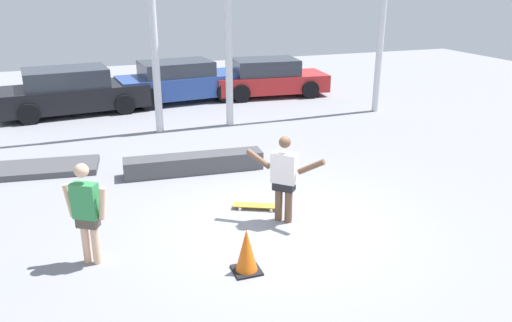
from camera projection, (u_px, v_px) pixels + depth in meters
The scene contains 10 objects.
ground_plane at pixel (281, 225), 8.39m from camera, with size 36.00×36.00×0.00m, color gray.
skateboarder at pixel (284, 176), 8.25m from camera, with size 1.06×1.02×1.51m.
skateboard at pixel (256, 206), 8.96m from camera, with size 0.84×0.55×0.08m.
grind_box at pixel (194, 163), 10.63m from camera, with size 2.94×0.50×0.39m, color #47474C.
manual_pad at pixel (38, 169), 10.70m from camera, with size 2.47×1.02×0.13m, color #47474C.
parked_car_black at pixel (72, 92), 15.26m from camera, with size 4.51×2.28×1.38m.
parked_car_blue at pixel (180, 82), 16.76m from camera, with size 4.32×2.15×1.36m.
parked_car_red at pixel (268, 78), 17.62m from camera, with size 4.09×2.10×1.29m.
bystander at pixel (86, 210), 6.99m from camera, with size 0.60×0.42×1.53m.
traffic_cone at pixel (247, 251), 6.94m from camera, with size 0.39×0.39×0.66m.
Camera 1 is at (-2.92, -6.94, 3.87)m, focal length 35.00 mm.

